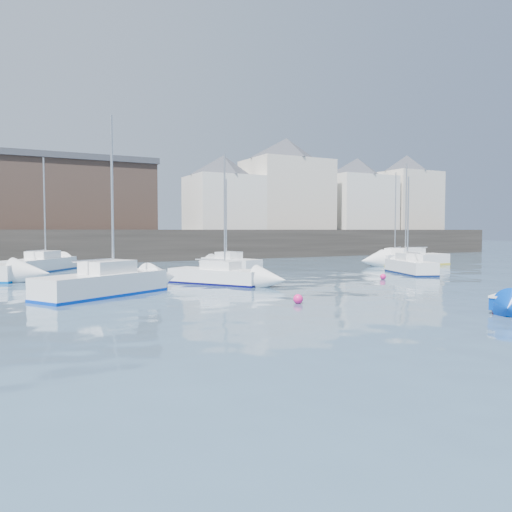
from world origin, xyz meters
name	(u,v)px	position (x,y,z in m)	size (l,w,h in m)	color
water	(413,314)	(0.00, 0.00, 0.00)	(220.00, 220.00, 0.00)	#2D4760
quay_wall	(147,245)	(0.00, 35.00, 1.50)	(90.00, 5.00, 3.00)	#28231E
land_strip	(110,242)	(0.00, 53.00, 1.40)	(90.00, 32.00, 2.80)	#28231E
bldg_east_a	(286,184)	(20.00, 42.00, 8.81)	(13.36, 13.36, 11.80)	beige
bldg_east_b	(357,194)	(31.00, 41.50, 7.87)	(11.88, 11.88, 9.95)	white
bldg_east_c	(406,193)	(40.00, 41.50, 8.37)	(11.14, 11.14, 10.95)	beige
bldg_east_d	(223,193)	(11.00, 41.50, 7.36)	(11.14, 11.14, 8.95)	white
warehouse	(70,195)	(-6.00, 43.00, 6.62)	(16.40, 10.40, 7.60)	#3D2D26
sailboat_a	(103,283)	(-8.76, 10.06, 0.57)	(6.42, 4.91, 8.16)	white
sailboat_b	(217,275)	(-2.24, 12.36, 0.46)	(4.48, 5.56, 7.08)	white
sailboat_c	(410,266)	(11.86, 12.14, 0.51)	(3.20, 5.26, 6.61)	white
sailboat_d	(411,259)	(18.32, 18.58, 0.52)	(6.81, 2.55, 8.53)	white
sailboat_f	(231,263)	(2.48, 20.87, 0.48)	(3.03, 5.46, 6.77)	white
sailboat_g	(396,257)	(20.11, 22.24, 0.47)	(6.57, 5.35, 8.24)	white
sailboat_h	(41,264)	(-10.22, 25.59, 0.53)	(5.44, 6.27, 8.15)	white
buoy_near	(298,303)	(-2.21, 4.06, 0.00)	(0.40, 0.40, 0.40)	#FF1A7B
buoy_mid	(383,279)	(7.63, 10.08, 0.00)	(0.35, 0.35, 0.35)	#FF1A7B
buoy_far	(123,275)	(-5.59, 20.37, 0.00)	(0.40, 0.40, 0.40)	#FF1A7B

